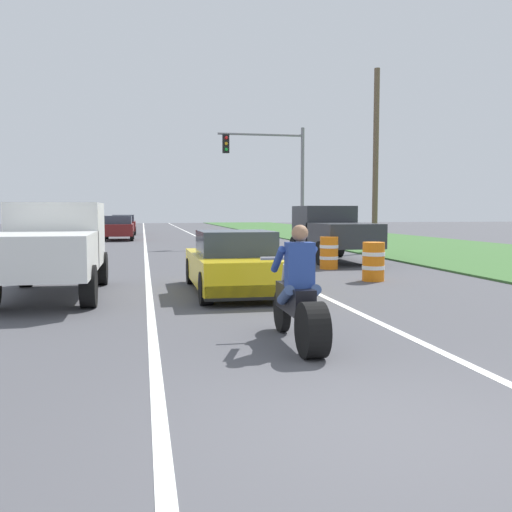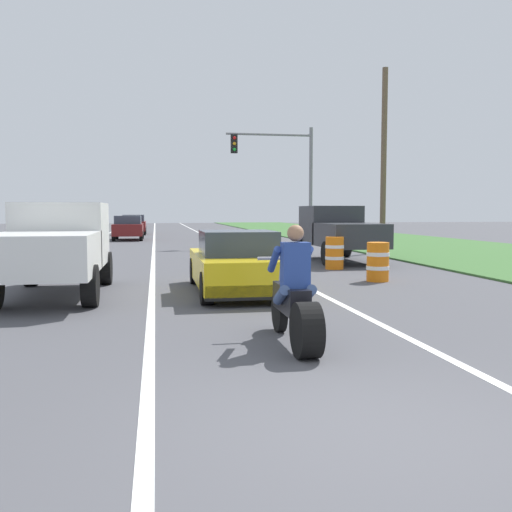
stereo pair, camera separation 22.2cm
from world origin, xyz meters
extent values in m
plane|color=#4C4C51|center=(0.00, 0.00, 0.00)|extent=(160.00, 160.00, 0.00)
cube|color=white|center=(-5.40, 20.00, 0.00)|extent=(0.14, 120.00, 0.01)
cube|color=white|center=(1.80, 20.00, 0.00)|extent=(0.14, 120.00, 0.01)
cube|color=white|center=(-1.80, 20.00, 0.00)|extent=(0.14, 120.00, 0.01)
cube|color=#3D6B33|center=(11.92, 20.00, 0.03)|extent=(10.00, 120.00, 0.06)
cylinder|color=black|center=(0.10, 2.41, 0.35)|extent=(0.28, 0.69, 0.69)
cylinder|color=black|center=(0.10, 3.96, 0.31)|extent=(0.12, 0.63, 0.63)
cube|color=black|center=(0.10, 3.24, 0.61)|extent=(0.28, 1.10, 0.36)
cylinder|color=#B2B2B7|center=(0.10, 3.88, 0.68)|extent=(0.08, 0.36, 0.73)
cylinder|color=#A5A5AA|center=(0.10, 3.86, 1.11)|extent=(0.70, 0.05, 0.05)
cube|color=navy|center=(0.10, 3.01, 1.09)|extent=(0.36, 0.24, 0.60)
sphere|color=#9E7051|center=(0.10, 3.01, 1.51)|extent=(0.22, 0.22, 0.22)
cylinder|color=#384C7A|center=(-0.08, 3.04, 0.69)|extent=(0.14, 0.47, 0.32)
cylinder|color=navy|center=(-0.12, 3.31, 1.14)|extent=(0.10, 0.51, 0.40)
cylinder|color=#384C7A|center=(0.28, 3.04, 0.69)|extent=(0.14, 0.47, 0.32)
cylinder|color=navy|center=(0.32, 3.31, 1.14)|extent=(0.10, 0.51, 0.40)
cube|color=yellow|center=(0.05, 8.17, 0.53)|extent=(1.80, 4.30, 0.64)
cube|color=#333D4C|center=(0.05, 7.97, 1.11)|extent=(1.56, 1.70, 0.52)
cube|color=black|center=(0.05, 6.12, 0.29)|extent=(1.76, 0.20, 0.28)
cylinder|color=black|center=(-0.75, 9.77, 0.32)|extent=(0.24, 0.64, 0.64)
cylinder|color=black|center=(0.85, 9.77, 0.32)|extent=(0.24, 0.64, 0.64)
cylinder|color=black|center=(-0.75, 6.57, 0.32)|extent=(0.24, 0.64, 0.64)
cylinder|color=black|center=(0.85, 6.57, 0.32)|extent=(0.24, 0.64, 0.64)
cube|color=silver|center=(-3.79, 9.25, 1.28)|extent=(1.90, 2.10, 1.40)
cube|color=#333D4C|center=(-3.79, 9.60, 1.67)|extent=(1.67, 0.29, 0.57)
cube|color=silver|center=(-3.79, 7.00, 0.98)|extent=(1.90, 2.70, 0.80)
cylinder|color=black|center=(-4.66, 10.05, 0.40)|extent=(0.28, 0.80, 0.80)
cylinder|color=black|center=(-2.92, 10.05, 0.40)|extent=(0.28, 0.80, 0.80)
cylinder|color=black|center=(-2.92, 6.70, 0.40)|extent=(0.28, 0.80, 0.80)
cube|color=#2D3035|center=(4.76, 16.25, 1.28)|extent=(1.90, 2.10, 1.40)
cube|color=#333D4C|center=(4.76, 16.60, 1.67)|extent=(1.67, 0.29, 0.57)
cube|color=#2D3035|center=(4.76, 14.00, 0.98)|extent=(1.90, 2.70, 0.80)
cylinder|color=black|center=(3.89, 17.05, 0.40)|extent=(0.28, 0.80, 0.80)
cylinder|color=black|center=(5.63, 17.05, 0.40)|extent=(0.28, 0.80, 0.80)
cylinder|color=black|center=(3.89, 13.70, 0.40)|extent=(0.28, 0.80, 0.80)
cylinder|color=black|center=(5.63, 13.70, 0.40)|extent=(0.28, 0.80, 0.80)
cylinder|color=gray|center=(6.12, 23.93, 3.00)|extent=(0.18, 0.18, 6.00)
cylinder|color=gray|center=(3.95, 23.93, 5.60)|extent=(4.34, 0.12, 0.12)
cube|color=black|center=(2.18, 23.93, 5.10)|extent=(0.32, 0.24, 0.90)
sphere|color=red|center=(2.18, 23.79, 5.38)|extent=(0.16, 0.16, 0.16)
sphere|color=orange|center=(2.18, 23.79, 5.10)|extent=(0.16, 0.16, 0.16)
sphere|color=green|center=(2.18, 23.79, 4.82)|extent=(0.16, 0.16, 0.16)
cylinder|color=brown|center=(7.89, 18.80, 3.90)|extent=(0.24, 0.24, 7.80)
cylinder|color=orange|center=(3.88, 9.45, 0.50)|extent=(0.56, 0.56, 1.00)
cylinder|color=white|center=(3.88, 9.45, 0.70)|extent=(0.58, 0.58, 0.10)
cylinder|color=white|center=(3.88, 9.45, 0.35)|extent=(0.58, 0.58, 0.10)
cylinder|color=orange|center=(3.74, 12.57, 0.50)|extent=(0.56, 0.56, 1.00)
cylinder|color=white|center=(3.74, 12.57, 0.70)|extent=(0.58, 0.58, 0.10)
cylinder|color=white|center=(3.74, 12.57, 0.35)|extent=(0.58, 0.58, 0.10)
cube|color=maroon|center=(-3.36, 31.67, 0.65)|extent=(1.76, 4.00, 0.70)
cube|color=#333D4C|center=(-3.36, 31.47, 1.25)|extent=(1.56, 2.00, 0.50)
cylinder|color=black|center=(-4.16, 33.07, 0.30)|extent=(0.20, 0.60, 0.60)
cylinder|color=black|center=(-2.56, 33.07, 0.30)|extent=(0.20, 0.60, 0.60)
cylinder|color=black|center=(-4.16, 30.27, 0.30)|extent=(0.20, 0.60, 0.60)
cylinder|color=black|center=(-2.56, 30.27, 0.30)|extent=(0.20, 0.60, 0.60)
cube|color=maroon|center=(-3.32, 39.72, 0.65)|extent=(1.76, 4.00, 0.70)
cube|color=#333D4C|center=(-3.32, 39.52, 1.25)|extent=(1.56, 2.00, 0.50)
cylinder|color=black|center=(-4.12, 41.12, 0.30)|extent=(0.20, 0.60, 0.60)
cylinder|color=black|center=(-2.52, 41.12, 0.30)|extent=(0.20, 0.60, 0.60)
cylinder|color=black|center=(-4.12, 38.32, 0.30)|extent=(0.20, 0.60, 0.60)
cylinder|color=black|center=(-2.52, 38.32, 0.30)|extent=(0.20, 0.60, 0.60)
camera|label=1|loc=(-1.92, -4.16, 1.80)|focal=39.81mm
camera|label=2|loc=(-1.70, -4.20, 1.80)|focal=39.81mm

